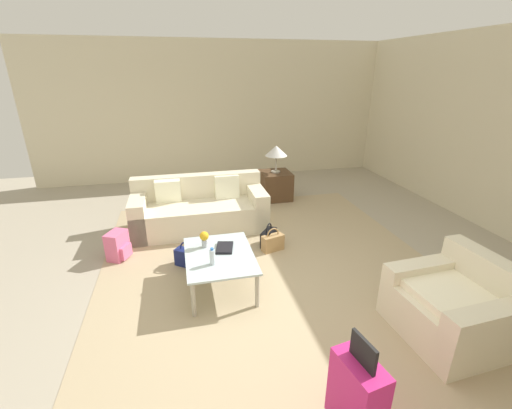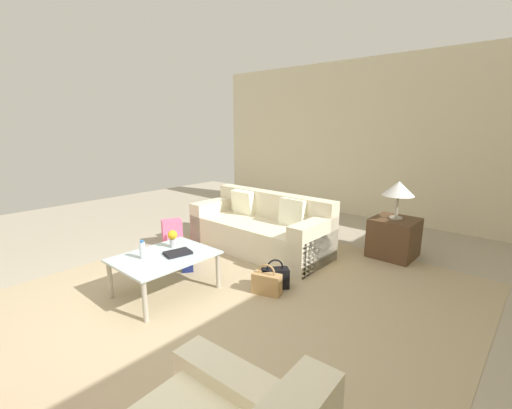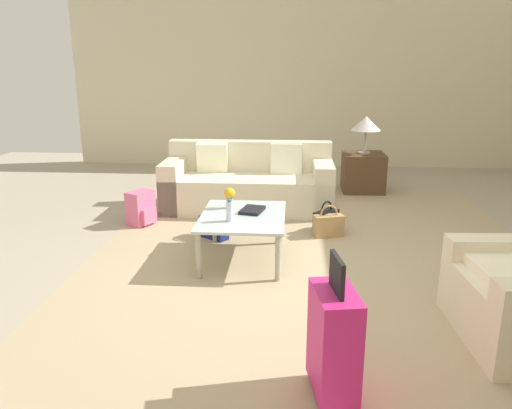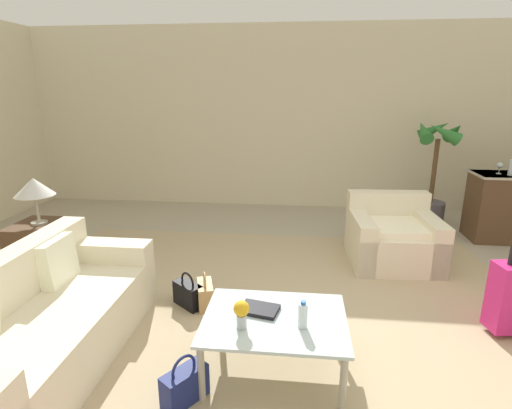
{
  "view_description": "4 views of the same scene",
  "coord_description": "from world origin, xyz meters",
  "px_view_note": "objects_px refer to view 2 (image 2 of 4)",
  "views": [
    {
      "loc": [
        3.12,
        -0.88,
        2.48
      ],
      "look_at": [
        -0.95,
        0.07,
        0.81
      ],
      "focal_mm": 24.0,
      "sensor_mm": 36.0,
      "label": 1
    },
    {
      "loc": [
        1.58,
        2.59,
        1.85
      ],
      "look_at": [
        -0.99,
        0.32,
        1.05
      ],
      "focal_mm": 24.0,
      "sensor_mm": 36.0,
      "label": 2
    },
    {
      "loc": [
        4.07,
        -0.05,
        1.83
      ],
      "look_at": [
        -0.05,
        -0.35,
        0.66
      ],
      "focal_mm": 35.0,
      "sensor_mm": 36.0,
      "label": 3
    },
    {
      "loc": [
        -0.26,
        -3.05,
        2.04
      ],
      "look_at": [
        -0.61,
        0.21,
        1.1
      ],
      "focal_mm": 28.0,
      "sensor_mm": 36.0,
      "label": 4
    }
  ],
  "objects_px": {
    "couch": "(263,230)",
    "handbag_navy": "(187,259)",
    "table_lamp": "(399,189)",
    "flower_vase": "(173,237)",
    "handbag_tan": "(267,283)",
    "backpack_pink": "(172,233)",
    "water_bottle": "(142,250)",
    "coffee_table": "(165,260)",
    "coffee_table_book": "(178,253)",
    "side_table": "(394,238)",
    "handbag_black": "(275,278)"
  },
  "relations": [
    {
      "from": "coffee_table_book",
      "to": "backpack_pink",
      "type": "relative_size",
      "value": 0.7
    },
    {
      "from": "handbag_tan",
      "to": "handbag_navy",
      "type": "height_order",
      "value": "same"
    },
    {
      "from": "couch",
      "to": "handbag_tan",
      "type": "bearing_deg",
      "value": 42.16
    },
    {
      "from": "couch",
      "to": "side_table",
      "type": "bearing_deg",
      "value": 122.28
    },
    {
      "from": "water_bottle",
      "to": "side_table",
      "type": "height_order",
      "value": "water_bottle"
    },
    {
      "from": "table_lamp",
      "to": "backpack_pink",
      "type": "bearing_deg",
      "value": -57.11
    },
    {
      "from": "coffee_table_book",
      "to": "handbag_navy",
      "type": "xyz_separation_m",
      "value": [
        -0.46,
        -0.45,
        -0.34
      ]
    },
    {
      "from": "water_bottle",
      "to": "table_lamp",
      "type": "height_order",
      "value": "table_lamp"
    },
    {
      "from": "handbag_navy",
      "to": "side_table",
      "type": "bearing_deg",
      "value": 139.88
    },
    {
      "from": "couch",
      "to": "handbag_navy",
      "type": "height_order",
      "value": "couch"
    },
    {
      "from": "coffee_table",
      "to": "water_bottle",
      "type": "bearing_deg",
      "value": -26.57
    },
    {
      "from": "handbag_black",
      "to": "coffee_table_book",
      "type": "bearing_deg",
      "value": -44.75
    },
    {
      "from": "water_bottle",
      "to": "handbag_tan",
      "type": "distance_m",
      "value": 1.4
    },
    {
      "from": "flower_vase",
      "to": "side_table",
      "type": "xyz_separation_m",
      "value": [
        -2.58,
        1.65,
        -0.29
      ]
    },
    {
      "from": "water_bottle",
      "to": "coffee_table_book",
      "type": "height_order",
      "value": "water_bottle"
    },
    {
      "from": "handbag_navy",
      "to": "handbag_black",
      "type": "height_order",
      "value": "same"
    },
    {
      "from": "flower_vase",
      "to": "table_lamp",
      "type": "relative_size",
      "value": 0.38
    },
    {
      "from": "backpack_pink",
      "to": "coffee_table_book",
      "type": "bearing_deg",
      "value": 57.43
    },
    {
      "from": "handbag_tan",
      "to": "flower_vase",
      "type": "bearing_deg",
      "value": -63.46
    },
    {
      "from": "coffee_table",
      "to": "coffee_table_book",
      "type": "distance_m",
      "value": 0.16
    },
    {
      "from": "side_table",
      "to": "coffee_table_book",
      "type": "bearing_deg",
      "value": -27.92
    },
    {
      "from": "side_table",
      "to": "handbag_tan",
      "type": "distance_m",
      "value": 2.17
    },
    {
      "from": "handbag_tan",
      "to": "handbag_black",
      "type": "bearing_deg",
      "value": -173.97
    },
    {
      "from": "water_bottle",
      "to": "backpack_pink",
      "type": "xyz_separation_m",
      "value": [
        -1.2,
        -1.19,
        -0.35
      ]
    },
    {
      "from": "couch",
      "to": "handbag_navy",
      "type": "distance_m",
      "value": 1.25
    },
    {
      "from": "side_table",
      "to": "handbag_black",
      "type": "xyz_separation_m",
      "value": [
        1.91,
        -0.65,
        -0.15
      ]
    },
    {
      "from": "backpack_pink",
      "to": "water_bottle",
      "type": "bearing_deg",
      "value": 44.89
    },
    {
      "from": "backpack_pink",
      "to": "coffee_table",
      "type": "bearing_deg",
      "value": 52.36
    },
    {
      "from": "side_table",
      "to": "table_lamp",
      "type": "height_order",
      "value": "table_lamp"
    },
    {
      "from": "couch",
      "to": "table_lamp",
      "type": "height_order",
      "value": "table_lamp"
    },
    {
      "from": "flower_vase",
      "to": "handbag_black",
      "type": "xyz_separation_m",
      "value": [
        -0.67,
        1.0,
        -0.44
      ]
    },
    {
      "from": "water_bottle",
      "to": "handbag_navy",
      "type": "relative_size",
      "value": 0.57
    },
    {
      "from": "coffee_table_book",
      "to": "handbag_navy",
      "type": "bearing_deg",
      "value": -122.47
    },
    {
      "from": "handbag_tan",
      "to": "table_lamp",
      "type": "bearing_deg",
      "value": 162.92
    },
    {
      "from": "couch",
      "to": "handbag_black",
      "type": "height_order",
      "value": "couch"
    },
    {
      "from": "handbag_black",
      "to": "backpack_pink",
      "type": "distance_m",
      "value": 2.14
    },
    {
      "from": "side_table",
      "to": "couch",
      "type": "bearing_deg",
      "value": -57.72
    },
    {
      "from": "coffee_table",
      "to": "flower_vase",
      "type": "bearing_deg",
      "value": -145.71
    },
    {
      "from": "flower_vase",
      "to": "handbag_navy",
      "type": "relative_size",
      "value": 0.57
    },
    {
      "from": "table_lamp",
      "to": "handbag_black",
      "type": "bearing_deg",
      "value": -18.94
    },
    {
      "from": "coffee_table",
      "to": "backpack_pink",
      "type": "height_order",
      "value": "coffee_table"
    },
    {
      "from": "flower_vase",
      "to": "coffee_table_book",
      "type": "bearing_deg",
      "value": 66.5
    },
    {
      "from": "handbag_tan",
      "to": "backpack_pink",
      "type": "height_order",
      "value": "backpack_pink"
    },
    {
      "from": "water_bottle",
      "to": "handbag_tan",
      "type": "height_order",
      "value": "water_bottle"
    },
    {
      "from": "backpack_pink",
      "to": "side_table",
      "type": "bearing_deg",
      "value": 122.89
    },
    {
      "from": "flower_vase",
      "to": "handbag_tan",
      "type": "height_order",
      "value": "flower_vase"
    },
    {
      "from": "handbag_tan",
      "to": "couch",
      "type": "bearing_deg",
      "value": -137.84
    },
    {
      "from": "flower_vase",
      "to": "backpack_pink",
      "type": "xyz_separation_m",
      "value": [
        -0.78,
        -1.14,
        -0.38
      ]
    },
    {
      "from": "water_bottle",
      "to": "table_lamp",
      "type": "bearing_deg",
      "value": 151.93
    },
    {
      "from": "coffee_table",
      "to": "flower_vase",
      "type": "distance_m",
      "value": 0.32
    }
  ]
}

